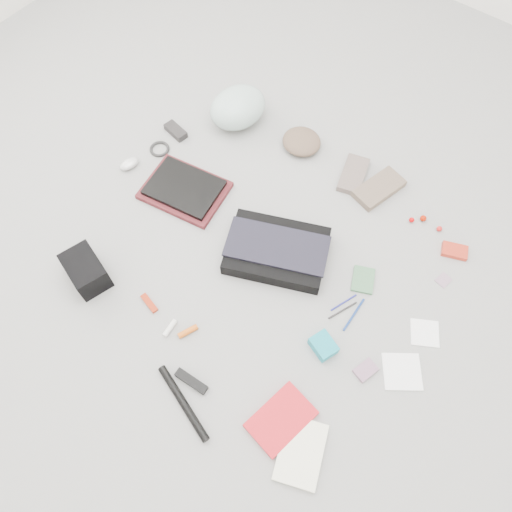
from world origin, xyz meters
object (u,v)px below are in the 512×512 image
Objects in this scene: bike_helmet at (238,108)px; camera_bag at (86,271)px; book_red at (281,419)px; laptop at (184,188)px; messenger_bag at (277,251)px; accordion_wallet at (323,346)px.

bike_helmet is 1.54× the size of camera_bag.
book_red is (0.97, -1.00, -0.07)m from bike_helmet.
laptop reaches higher than book_red.
laptop is 0.48m from bike_helmet.
camera_bag is (-0.54, -0.53, 0.03)m from messenger_bag.
camera_bag is 0.80× the size of book_red.
camera_bag is (-0.03, -0.54, 0.02)m from laptop.
bike_helmet is 2.94× the size of accordion_wallet.
bike_helmet is at bearing 164.07° from accordion_wallet.
camera_bag is at bearing -102.97° from laptop.
camera_bag is at bearing -168.82° from book_red.
camera_bag is 0.96m from accordion_wallet.
accordion_wallet is at bearing 105.53° from book_red.
camera_bag reaches higher than messenger_bag.
book_red is at bearing -40.11° from laptop.
accordion_wallet is at bearing -53.45° from messenger_bag.
messenger_bag is 1.42× the size of bike_helmet.
bike_helmet is at bearing 109.53° from camera_bag.
book_red is (0.40, -0.52, -0.02)m from messenger_bag.
messenger_bag is at bearing 137.71° from book_red.
laptop is 3.22× the size of accordion_wallet.
messenger_bag is at bearing -10.77° from laptop.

